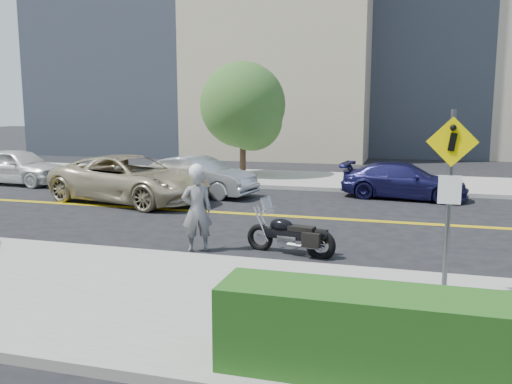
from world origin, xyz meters
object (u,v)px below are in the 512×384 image
Objects in this scene: motorcyclist at (197,208)px; parked_car_silver at (198,176)px; suv at (130,179)px; motorcycle at (291,226)px; parked_car_blue at (404,181)px; parked_car_white at (18,166)px; pedestrian_sign at (450,186)px.

parked_car_silver is (-2.86, 7.11, -0.28)m from motorcyclist.
suv is at bearing 148.38° from parked_car_silver.
parked_car_silver is at bearing 137.40° from motorcycle.
parked_car_silver is 7.27m from parked_car_blue.
motorcyclist is at bearing -125.68° from suv.
motorcycle is at bearing -114.42° from parked_car_white.
parked_car_white is (-16.22, 9.72, -1.22)m from pedestrian_sign.
pedestrian_sign is 12.10m from suv.
parked_car_silver is (-7.96, 9.11, -1.26)m from pedestrian_sign.
suv is at bearing 143.20° from pedestrian_sign.
suv is at bearing 116.81° from parked_car_blue.
parked_car_silver is at bearing 131.15° from pedestrian_sign.
pedestrian_sign is 1.53× the size of motorcyclist.
pedestrian_sign is 0.70× the size of parked_car_silver.
pedestrian_sign is 1.49× the size of motorcycle.
motorcycle is at bearing -113.29° from suv.
motorcyclist is at bearing -148.17° from parked_car_silver.
motorcycle is 0.36× the size of suv.
parked_car_white reaches higher than parked_car_silver.
motorcyclist is at bearing -159.36° from motorcycle.
parked_car_blue is (15.39, 0.79, -0.12)m from parked_car_white.
motorcyclist is at bearing 159.61° from parked_car_blue.
motorcycle is 8.20m from suv.
suv is at bearing -105.97° from parked_car_white.
parked_car_blue is (2.23, 8.18, 0.01)m from motorcycle.
parked_car_white is 1.02× the size of parked_car_blue.
parked_car_white reaches higher than motorcycle.
parked_car_white is (-11.12, 7.71, -0.23)m from motorcyclist.
motorcyclist is 6.91m from suv.
parked_car_silver reaches higher than motorcycle.
suv is (-4.54, 5.21, -0.19)m from motorcyclist.
pedestrian_sign reaches higher than parked_car_silver.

